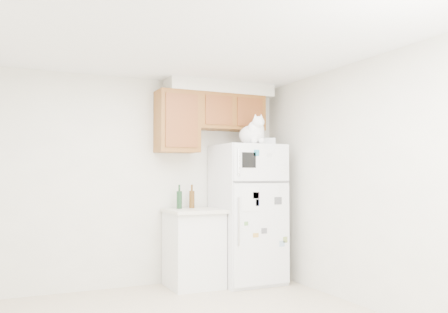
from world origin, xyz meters
TOP-DOWN VIEW (x-y plane):
  - room_shell at (0.12, 0.24)m, footprint 3.84×4.04m
  - refrigerator at (1.35, 1.61)m, footprint 0.76×0.78m
  - base_counter at (0.66, 1.68)m, footprint 0.64×0.64m
  - cat at (1.35, 1.45)m, footprint 0.35×0.52m
  - storage_box_back at (1.51, 1.72)m, footprint 0.20×0.16m
  - storage_box_front at (1.61, 1.51)m, footprint 0.18×0.16m
  - bottle_green at (0.53, 1.82)m, footprint 0.07×0.07m
  - bottle_amber at (0.70, 1.85)m, footprint 0.07×0.07m

SIDE VIEW (x-z plane):
  - base_counter at x=0.66m, z-range 0.00..0.92m
  - refrigerator at x=1.35m, z-range 0.00..1.70m
  - bottle_amber at x=0.70m, z-range 0.92..1.21m
  - bottle_green at x=0.53m, z-range 0.92..1.21m
  - room_shell at x=0.12m, z-range 0.41..2.93m
  - storage_box_front at x=1.61m, z-range 1.70..1.79m
  - storage_box_back at x=1.51m, z-range 1.70..1.80m
  - cat at x=1.35m, z-range 1.65..2.02m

